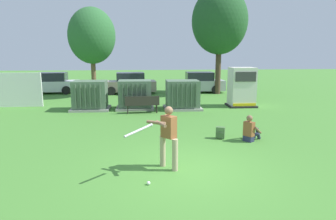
% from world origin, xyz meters
% --- Properties ---
extents(ground_plane, '(96.00, 96.00, 0.00)m').
position_xyz_m(ground_plane, '(0.00, 0.00, 0.00)').
color(ground_plane, '#478433').
extents(transformer_west, '(2.10, 1.70, 1.62)m').
position_xyz_m(transformer_west, '(-4.02, 9.17, 0.79)').
color(transformer_west, '#9E9B93').
rests_on(transformer_west, ground).
extents(transformer_mid_west, '(2.10, 1.70, 1.62)m').
position_xyz_m(transformer_mid_west, '(-1.55, 9.24, 0.79)').
color(transformer_mid_west, '#9E9B93').
rests_on(transformer_mid_west, ground).
extents(transformer_mid_east, '(2.10, 1.70, 1.62)m').
position_xyz_m(transformer_mid_east, '(1.12, 8.97, 0.79)').
color(transformer_mid_east, '#9E9B93').
rests_on(transformer_mid_east, ground).
extents(generator_enclosure, '(1.60, 1.40, 2.30)m').
position_xyz_m(generator_enclosure, '(4.71, 9.49, 1.14)').
color(generator_enclosure, '#262626').
rests_on(generator_enclosure, ground).
extents(park_bench, '(1.82, 0.52, 0.92)m').
position_xyz_m(park_bench, '(-1.15, 7.92, 0.54)').
color(park_bench, '#2D2823').
rests_on(park_bench, ground).
extents(batter, '(1.40, 1.23, 1.74)m').
position_xyz_m(batter, '(-0.50, 0.13, 0.98)').
color(batter, tan).
rests_on(batter, ground).
extents(sports_ball, '(0.09, 0.09, 0.09)m').
position_xyz_m(sports_ball, '(-1.04, -0.86, 0.04)').
color(sports_ball, white).
rests_on(sports_ball, ground).
extents(seated_spectator, '(0.77, 0.69, 0.96)m').
position_xyz_m(seated_spectator, '(2.73, 2.53, 0.38)').
color(seated_spectator, '#282D4C').
rests_on(seated_spectator, ground).
extents(backpack, '(0.37, 0.35, 0.44)m').
position_xyz_m(backpack, '(1.72, 2.90, 0.21)').
color(backpack, '#4C723F').
rests_on(backpack, ground).
extents(tree_left, '(3.27, 3.27, 6.24)m').
position_xyz_m(tree_left, '(-4.57, 14.22, 4.28)').
color(tree_left, brown).
rests_on(tree_left, ground).
extents(tree_center_left, '(4.15, 4.15, 7.92)m').
position_xyz_m(tree_center_left, '(4.70, 15.08, 5.44)').
color(tree_center_left, '#4C3828').
rests_on(tree_center_left, ground).
extents(parked_car_leftmost, '(4.28, 2.08, 1.62)m').
position_xyz_m(parked_car_leftmost, '(-8.21, 16.49, 0.75)').
color(parked_car_leftmost, silver).
rests_on(parked_car_leftmost, ground).
extents(parked_car_left_of_center, '(4.30, 2.13, 1.62)m').
position_xyz_m(parked_car_left_of_center, '(-2.15, 15.91, 0.75)').
color(parked_car_left_of_center, gray).
rests_on(parked_car_left_of_center, ground).
extents(parked_car_right_of_center, '(4.23, 1.98, 1.62)m').
position_xyz_m(parked_car_right_of_center, '(3.33, 16.02, 0.75)').
color(parked_car_right_of_center, '#B2B2B7').
rests_on(parked_car_right_of_center, ground).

